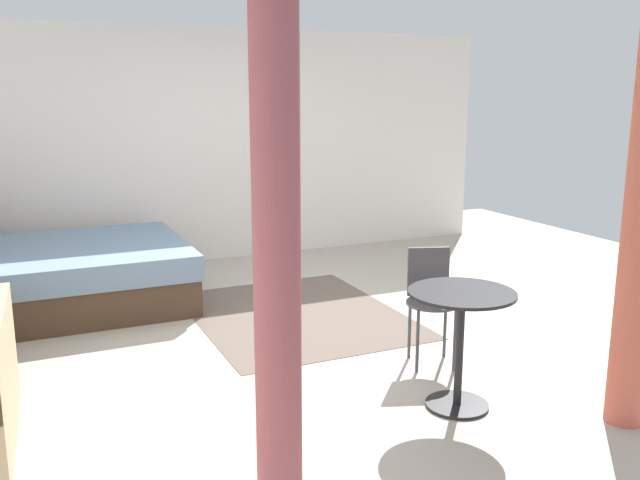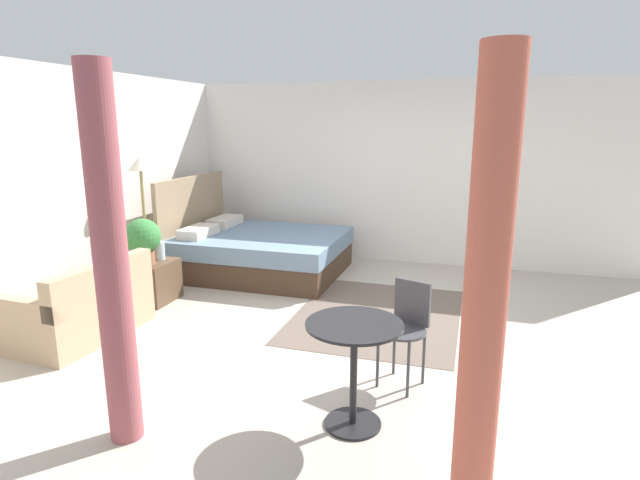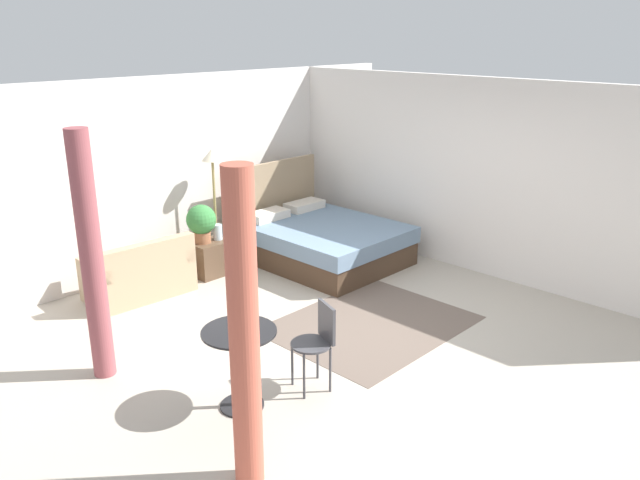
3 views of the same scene
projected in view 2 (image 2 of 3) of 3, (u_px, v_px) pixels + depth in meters
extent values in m
cube|color=#B2A899|center=(378.00, 326.00, 5.24)|extent=(8.24, 9.74, 0.02)
cube|color=silver|center=(95.00, 186.00, 5.91)|extent=(8.24, 0.12, 2.62)
cube|color=silver|center=(415.00, 174.00, 7.38)|extent=(0.12, 6.74, 2.62)
cube|color=#66564C|center=(377.00, 315.00, 5.51)|extent=(2.15, 1.72, 0.01)
cube|color=#473323|center=(263.00, 261.00, 7.03)|extent=(1.70, 2.11, 0.33)
cube|color=slate|center=(263.00, 242.00, 6.97)|extent=(1.74, 2.15, 0.22)
cube|color=#997F60|center=(193.00, 222.00, 7.24)|extent=(1.75, 0.07, 1.30)
cube|color=silver|center=(198.00, 231.00, 6.81)|extent=(0.61, 0.32, 0.12)
cube|color=silver|center=(225.00, 221.00, 7.50)|extent=(0.61, 0.32, 0.12)
cube|color=tan|center=(83.00, 317.00, 4.94)|extent=(1.29, 0.77, 0.39)
cube|color=tan|center=(102.00, 282.00, 4.75)|extent=(1.26, 0.21, 0.37)
cube|color=tan|center=(121.00, 273.00, 5.38)|extent=(0.18, 0.71, 0.16)
cube|color=tan|center=(29.00, 309.00, 4.36)|extent=(0.18, 0.71, 0.16)
cube|color=brown|center=(155.00, 282.00, 5.89)|extent=(0.53, 0.39, 0.47)
cylinder|color=#935B3D|center=(144.00, 257.00, 5.74)|extent=(0.23, 0.23, 0.15)
sphere|color=#387F3D|center=(143.00, 236.00, 5.69)|extent=(0.40, 0.40, 0.40)
cylinder|color=silver|center=(159.00, 251.00, 5.93)|extent=(0.13, 0.13, 0.21)
cylinder|color=#99844C|center=(150.00, 288.00, 6.37)|extent=(0.25, 0.25, 0.02)
cylinder|color=#99844C|center=(145.00, 230.00, 6.20)|extent=(0.04, 0.04, 1.46)
cone|color=beige|center=(140.00, 163.00, 6.02)|extent=(0.29, 0.29, 0.16)
cylinder|color=black|center=(353.00, 423.00, 3.51)|extent=(0.39, 0.39, 0.02)
cylinder|color=black|center=(354.00, 376.00, 3.43)|extent=(0.05, 0.05, 0.73)
cylinder|color=black|center=(354.00, 325.00, 3.35)|extent=(0.65, 0.65, 0.02)
cylinder|color=#3F3F44|center=(378.00, 360.00, 3.97)|extent=(0.02, 0.02, 0.45)
cylinder|color=#3F3F44|center=(408.00, 370.00, 3.82)|extent=(0.02, 0.02, 0.45)
cylinder|color=#3F3F44|center=(394.00, 349.00, 4.18)|extent=(0.02, 0.02, 0.45)
cylinder|color=#3F3F44|center=(424.00, 357.00, 4.02)|extent=(0.02, 0.02, 0.45)
cylinder|color=#3F3F44|center=(402.00, 331.00, 3.94)|extent=(0.48, 0.48, 0.02)
cube|color=#3F3F44|center=(412.00, 302.00, 4.03)|extent=(0.13, 0.29, 0.36)
cylinder|color=#C15B47|center=(485.00, 298.00, 2.49)|extent=(0.22, 0.22, 2.39)
cylinder|color=#994C51|center=(111.00, 263.00, 3.12)|extent=(0.21, 0.21, 2.39)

